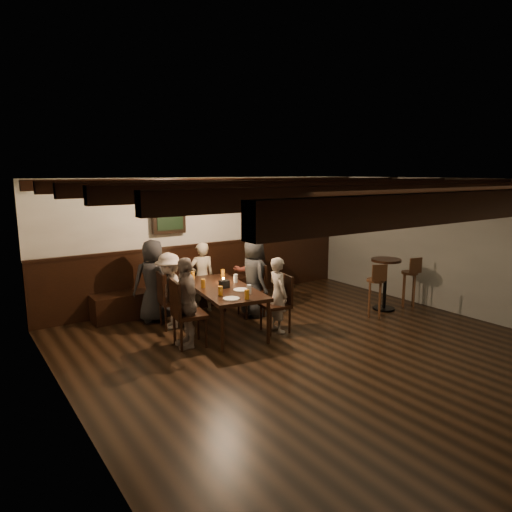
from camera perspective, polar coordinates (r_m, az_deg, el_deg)
room at (r=7.74m, az=-3.67°, el=-0.17°), size 7.00×7.00×7.00m
dining_table at (r=7.29m, az=-4.11°, el=-4.34°), size 1.12×1.97×0.70m
chair_left_near at (r=7.58m, az=-10.43°, el=-6.72°), size 0.48×0.48×0.92m
chair_left_far at (r=6.75m, az=-8.43°, el=-8.63°), size 0.52×0.52×0.99m
chair_right_near at (r=8.05m, az=-0.47°, el=-5.52°), size 0.48×0.48×0.92m
chair_right_far at (r=7.28m, az=2.55°, el=-7.30°), size 0.47×0.47×0.91m
person_bench_left at (r=7.86m, az=-12.67°, el=-3.03°), size 0.75×0.55×1.40m
person_bench_centre at (r=8.25m, az=-6.78°, el=-2.66°), size 0.51×0.38×1.28m
person_bench_right at (r=8.42m, az=-0.65°, el=-1.83°), size 0.76×0.64×1.41m
person_left_near at (r=7.49m, az=-10.75°, el=-4.28°), size 0.58×0.86×1.23m
person_left_far at (r=6.64m, az=-8.75°, el=-5.75°), size 0.44×0.81×1.32m
person_right_near at (r=7.96m, az=-0.27°, el=-2.60°), size 0.55×0.75×1.40m
person_right_far at (r=7.21m, az=2.79°, el=-4.84°), size 0.35×0.48×1.20m
pint_a at (r=7.81m, az=-7.92°, el=-2.45°), size 0.07×0.07×0.14m
pint_b at (r=7.93m, az=-4.16°, el=-2.17°), size 0.07×0.07×0.14m
pint_c at (r=7.25m, az=-6.63°, el=-3.42°), size 0.07×0.07×0.14m
pint_d at (r=7.55m, az=-2.56°, el=-2.81°), size 0.07×0.07×0.14m
pint_e at (r=6.77m, az=-4.47°, el=-4.37°), size 0.07×0.07×0.14m
pint_f at (r=6.84m, az=-0.87°, el=-4.19°), size 0.07×0.07×0.14m
pint_g at (r=6.56m, az=-1.16°, el=-4.83°), size 0.07×0.07×0.14m
plate_near at (r=6.59m, az=-3.11°, el=-5.34°), size 0.24×0.24×0.01m
plate_far at (r=7.07m, az=-1.87°, el=-4.24°), size 0.24×0.24×0.01m
condiment_caddy at (r=7.21m, az=-3.98°, el=-3.53°), size 0.15×0.10×0.12m
candle at (r=7.58m, az=-4.11°, el=-3.11°), size 0.05×0.05×0.05m
high_top_table at (r=8.64m, az=15.87°, el=-2.48°), size 0.53×0.53×0.95m
bar_stool_left at (r=8.20m, az=14.63°, el=-5.02°), size 0.34×0.35×0.96m
bar_stool_right at (r=8.99m, az=18.58°, el=-3.87°), size 0.32×0.33×0.96m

